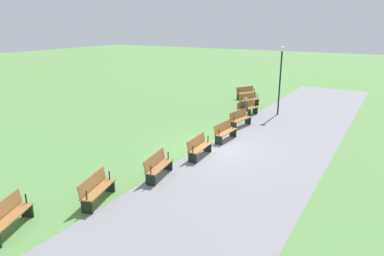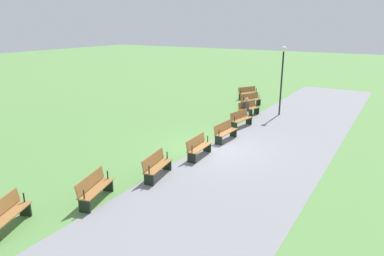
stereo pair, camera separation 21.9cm
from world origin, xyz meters
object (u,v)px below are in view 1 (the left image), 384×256
at_px(bench_0, 246,92).
at_px(person_seated, 246,107).
at_px(lamp_post, 281,68).
at_px(bench_3, 240,119).
at_px(bench_8, 8,216).
at_px(bench_7, 97,189).
at_px(bench_1, 249,100).
at_px(bench_5, 199,147).
at_px(bench_4, 225,131).
at_px(bench_2, 247,108).
at_px(bench_6, 158,166).

distance_m(bench_0, person_seated, 5.54).
height_order(bench_0, lamp_post, lamp_post).
xyz_separation_m(bench_3, person_seated, (-2.23, -0.54, 0.17)).
xyz_separation_m(bench_0, bench_8, (20.19, 1.16, 0.00)).
xyz_separation_m(bench_0, bench_3, (7.36, 2.63, 0.00)).
height_order(bench_0, bench_7, same).
bearing_deg(bench_1, bench_5, 32.89).
relative_size(bench_3, bench_4, 1.02).
bearing_deg(lamp_post, bench_2, -52.88).
relative_size(bench_0, bench_4, 1.00).
height_order(bench_0, bench_8, same).
bearing_deg(lamp_post, bench_4, -6.34).
bearing_deg(bench_8, bench_2, 153.67).
height_order(bench_1, bench_5, same).
height_order(bench_8, person_seated, person_seated).
xyz_separation_m(bench_2, bench_7, (12.92, 0.00, 0.00)).
bearing_deg(bench_3, lamp_post, 174.92).
bearing_deg(bench_4, bench_2, -166.88).
bearing_deg(bench_0, bench_2, 52.59).
height_order(bench_5, bench_7, same).
bearing_deg(bench_2, bench_7, 16.47).
bearing_deg(bench_3, bench_2, -157.02).
height_order(bench_0, bench_5, same).
height_order(bench_0, bench_4, same).
xyz_separation_m(bench_1, bench_8, (17.84, 0.00, 0.00)).
height_order(person_seated, lamp_post, lamp_post).
bearing_deg(lamp_post, bench_6, -4.96).
bearing_deg(bench_3, bench_6, 9.88).
bearing_deg(bench_7, bench_5, 153.70).
height_order(bench_7, person_seated, person_seated).
relative_size(bench_0, person_seated, 1.36).
height_order(bench_2, person_seated, person_seated).
distance_m(bench_0, bench_4, 10.38).
distance_m(bench_1, bench_5, 10.38).
bearing_deg(bench_0, bench_1, 55.87).
xyz_separation_m(bench_5, lamp_post, (-8.98, 0.71, 2.46)).
bearing_deg(bench_0, bench_8, 32.92).
distance_m(bench_6, bench_8, 5.22).
distance_m(bench_8, lamp_post, 16.95).
distance_m(bench_3, bench_4, 2.62).
relative_size(bench_1, bench_2, 0.99).
relative_size(bench_1, bench_3, 1.00).
bearing_deg(person_seated, bench_2, -154.20).
bearing_deg(bench_7, bench_6, 150.43).
height_order(bench_3, bench_6, same).
bearing_deg(bench_8, bench_7, 137.28).
bearing_deg(bench_8, lamp_post, 148.45).
distance_m(bench_5, person_seated, 7.50).
distance_m(bench_0, bench_5, 12.91).
bearing_deg(bench_4, person_seated, -166.85).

